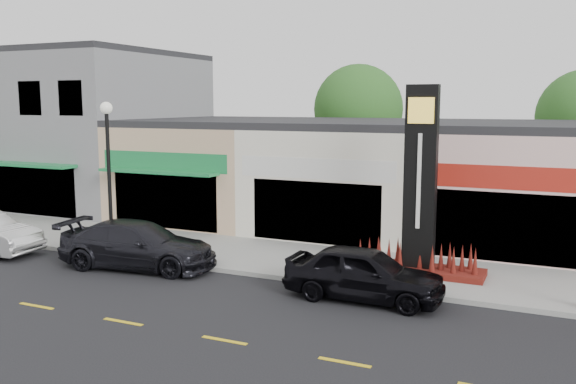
% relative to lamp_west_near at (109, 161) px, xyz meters
% --- Properties ---
extents(ground, '(120.00, 120.00, 0.00)m').
position_rel_lamp_west_near_xyz_m(ground, '(8.00, -2.50, -3.48)').
color(ground, black).
rests_on(ground, ground).
extents(sidewalk, '(52.00, 4.30, 0.15)m').
position_rel_lamp_west_near_xyz_m(sidewalk, '(8.00, 1.85, -3.40)').
color(sidewalk, gray).
rests_on(sidewalk, ground).
extents(curb, '(52.00, 0.20, 0.15)m').
position_rel_lamp_west_near_xyz_m(curb, '(8.00, -0.40, -3.40)').
color(curb, gray).
rests_on(curb, ground).
extents(building_grey_2story, '(12.00, 10.95, 8.30)m').
position_rel_lamp_west_near_xyz_m(building_grey_2story, '(-10.00, 8.98, 0.67)').
color(building_grey_2story, slate).
rests_on(building_grey_2story, ground).
extents(shop_beige, '(7.00, 10.85, 4.80)m').
position_rel_lamp_west_near_xyz_m(shop_beige, '(-0.50, 8.96, -1.08)').
color(shop_beige, tan).
rests_on(shop_beige, ground).
extents(shop_cream, '(7.00, 10.01, 4.80)m').
position_rel_lamp_west_near_xyz_m(shop_cream, '(6.50, 8.97, -1.08)').
color(shop_cream, silver).
rests_on(shop_cream, ground).
extents(shop_pink_w, '(7.00, 10.01, 4.80)m').
position_rel_lamp_west_near_xyz_m(shop_pink_w, '(13.50, 8.97, -1.08)').
color(shop_pink_w, beige).
rests_on(shop_pink_w, ground).
extents(tree_rear_west, '(5.20, 5.20, 7.83)m').
position_rel_lamp_west_near_xyz_m(tree_rear_west, '(4.00, 17.00, 1.74)').
color(tree_rear_west, '#382619').
rests_on(tree_rear_west, ground).
extents(lamp_west_near, '(0.44, 0.44, 5.47)m').
position_rel_lamp_west_near_xyz_m(lamp_west_near, '(0.00, 0.00, 0.00)').
color(lamp_west_near, black).
rests_on(lamp_west_near, sidewalk).
extents(pylon_sign, '(4.20, 1.30, 6.00)m').
position_rel_lamp_west_near_xyz_m(pylon_sign, '(11.00, 1.70, -1.20)').
color(pylon_sign, '#4F130D').
rests_on(pylon_sign, sidewalk).
extents(car_dark_sedan, '(2.96, 5.71, 1.58)m').
position_rel_lamp_west_near_xyz_m(car_dark_sedan, '(2.05, -1.08, -2.68)').
color(car_dark_sedan, black).
rests_on(car_dark_sedan, ground).
extents(car_black_sedan, '(1.88, 4.58, 1.56)m').
position_rel_lamp_west_near_xyz_m(car_black_sedan, '(10.09, -1.20, -2.70)').
color(car_black_sedan, black).
rests_on(car_black_sedan, ground).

